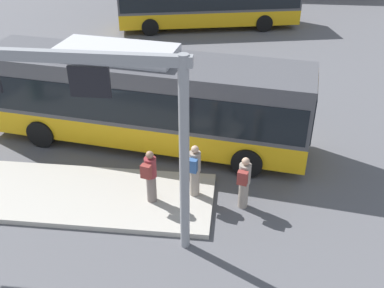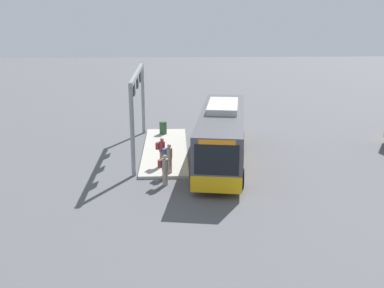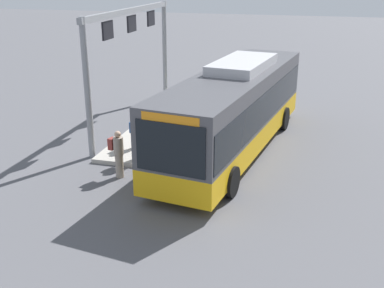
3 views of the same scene
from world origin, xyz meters
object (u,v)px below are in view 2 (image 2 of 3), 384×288
person_boarding (169,157)px  person_waiting_mid (162,151)px  person_waiting_near (164,169)px  bus_main (222,133)px  trash_bin (163,128)px

person_boarding → person_waiting_mid: 1.27m
person_boarding → person_waiting_near: person_boarding is taller
bus_main → person_waiting_mid: bus_main is taller
bus_main → person_boarding: bearing=-47.9°
person_boarding → person_waiting_near: bearing=-87.6°
trash_bin → person_waiting_mid: bearing=0.6°
bus_main → person_boarding: size_ratio=6.88×
person_boarding → trash_bin: 8.17m
bus_main → person_waiting_mid: 3.74m
person_waiting_near → person_boarding: bearing=95.4°
person_boarding → person_waiting_mid: (-1.20, -0.42, 0.00)m
person_waiting_mid → person_waiting_near: bearing=-69.7°
bus_main → person_boarding: bus_main is taller
person_waiting_mid → trash_bin: (-6.95, -0.08, -0.44)m
person_boarding → person_waiting_near: size_ratio=1.00×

